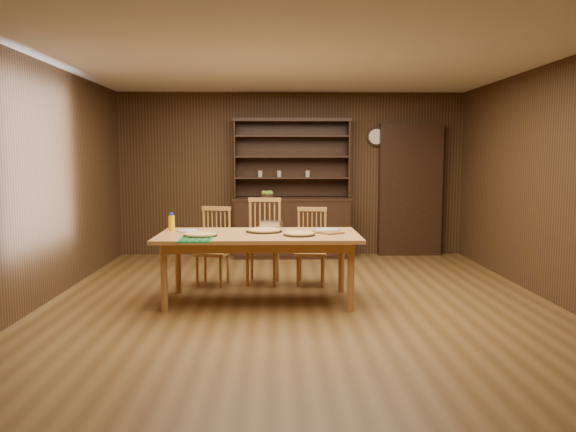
{
  "coord_description": "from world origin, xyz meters",
  "views": [
    {
      "loc": [
        -0.25,
        -6.04,
        1.57
      ],
      "look_at": [
        -0.11,
        0.4,
        0.9
      ],
      "focal_mm": 35.0,
      "sensor_mm": 36.0,
      "label": 1
    }
  ],
  "objects_px": {
    "chair_left": "(214,244)",
    "juice_bottle": "(171,222)",
    "china_hutch": "(292,219)",
    "chair_center": "(264,238)",
    "chair_right": "(311,244)",
    "dining_table": "(259,240)"
  },
  "relations": [
    {
      "from": "dining_table",
      "to": "chair_right",
      "type": "xyz_separation_m",
      "value": [
        0.63,
        0.87,
        -0.18
      ]
    },
    {
      "from": "china_hutch",
      "to": "chair_center",
      "type": "xyz_separation_m",
      "value": [
        -0.41,
        -1.84,
        -0.03
      ]
    },
    {
      "from": "chair_left",
      "to": "juice_bottle",
      "type": "xyz_separation_m",
      "value": [
        -0.41,
        -0.6,
        0.33
      ]
    },
    {
      "from": "dining_table",
      "to": "juice_bottle",
      "type": "distance_m",
      "value": 1.04
    },
    {
      "from": "china_hutch",
      "to": "chair_left",
      "type": "height_order",
      "value": "china_hutch"
    },
    {
      "from": "dining_table",
      "to": "chair_right",
      "type": "distance_m",
      "value": 1.09
    },
    {
      "from": "china_hutch",
      "to": "chair_center",
      "type": "distance_m",
      "value": 1.88
    },
    {
      "from": "china_hutch",
      "to": "dining_table",
      "type": "relative_size",
      "value": 1.01
    },
    {
      "from": "dining_table",
      "to": "chair_center",
      "type": "relative_size",
      "value": 2.03
    },
    {
      "from": "chair_left",
      "to": "juice_bottle",
      "type": "distance_m",
      "value": 0.8
    },
    {
      "from": "chair_right",
      "to": "juice_bottle",
      "type": "bearing_deg",
      "value": -151.73
    },
    {
      "from": "chair_center",
      "to": "juice_bottle",
      "type": "bearing_deg",
      "value": -140.2
    },
    {
      "from": "chair_right",
      "to": "juice_bottle",
      "type": "distance_m",
      "value": 1.76
    },
    {
      "from": "dining_table",
      "to": "chair_center",
      "type": "height_order",
      "value": "chair_center"
    },
    {
      "from": "china_hutch",
      "to": "chair_center",
      "type": "height_order",
      "value": "china_hutch"
    },
    {
      "from": "china_hutch",
      "to": "juice_bottle",
      "type": "distance_m",
      "value": 2.88
    },
    {
      "from": "chair_right",
      "to": "chair_left",
      "type": "bearing_deg",
      "value": -172.0
    },
    {
      "from": "china_hutch",
      "to": "chair_right",
      "type": "bearing_deg",
      "value": -84.34
    },
    {
      "from": "chair_left",
      "to": "chair_center",
      "type": "xyz_separation_m",
      "value": [
        0.61,
        0.05,
        0.06
      ]
    },
    {
      "from": "china_hutch",
      "to": "chair_right",
      "type": "relative_size",
      "value": 2.29
    },
    {
      "from": "chair_left",
      "to": "chair_center",
      "type": "distance_m",
      "value": 0.62
    },
    {
      "from": "china_hutch",
      "to": "chair_left",
      "type": "relative_size",
      "value": 2.26
    }
  ]
}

